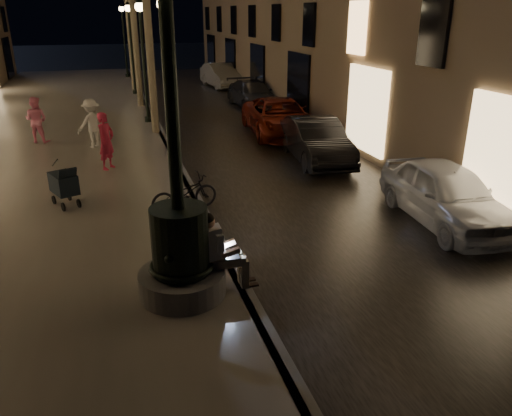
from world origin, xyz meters
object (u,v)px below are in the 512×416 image
object	(u,v)px
seated_man_laptop	(219,249)
car_front	(446,194)
car_second	(316,141)
pedestrian_pink	(36,120)
car_rear	(253,94)
bicycle	(184,193)
lamp_curb_a	(168,65)
lamp_curb_d	(124,31)
lamp_curb_b	(142,45)
pedestrian_red	(106,141)
car_fifth	(221,75)
car_third	(280,117)
fountain_lamppost	(180,237)
stroller	(64,184)
pedestrian_white	(92,123)

from	to	relation	value
seated_man_laptop	car_front	distance (m)	5.86
car_second	pedestrian_pink	world-z (taller)	pedestrian_pink
car_rear	bicycle	size ratio (longest dim) A/B	2.71
pedestrian_pink	lamp_curb_a	bearing A→B (deg)	148.51
lamp_curb_d	car_front	xyz separation A→B (m)	(5.50, -28.26, -2.55)
lamp_curb_b	bicycle	bearing A→B (deg)	-90.55
car_second	pedestrian_red	distance (m)	6.39
lamp_curb_a	pedestrian_pink	xyz separation A→B (m)	(-3.99, 5.52, -2.24)
seated_man_laptop	pedestrian_red	xyz separation A→B (m)	(-1.63, 7.55, 0.11)
car_rear	car_fifth	distance (m)	7.22
car_third	bicycle	size ratio (longest dim) A/B	3.06
fountain_lamppost	car_fifth	xyz separation A→B (m)	(6.20, 24.41, -0.47)
stroller	lamp_curb_b	bearing A→B (deg)	50.31
car_second	pedestrian_red	xyz separation A→B (m)	(-6.37, 0.36, 0.35)
seated_man_laptop	pedestrian_pink	size ratio (longest dim) A/B	0.86
pedestrian_red	stroller	bearing A→B (deg)	-162.61
lamp_curb_a	pedestrian_pink	distance (m)	7.17
lamp_curb_b	car_second	bearing A→B (deg)	-55.65
car_rear	pedestrian_red	size ratio (longest dim) A/B	2.65
car_rear	seated_man_laptop	bearing A→B (deg)	-109.71
pedestrian_white	fountain_lamppost	bearing A→B (deg)	70.11
lamp_curb_a	car_rear	distance (m)	12.71
stroller	pedestrian_white	world-z (taller)	pedestrian_white
pedestrian_pink	bicycle	size ratio (longest dim) A/B	0.98
seated_man_laptop	pedestrian_white	world-z (taller)	pedestrian_white
lamp_curb_d	bicycle	size ratio (longest dim) A/B	2.99
fountain_lamppost	pedestrian_pink	distance (m)	11.98
lamp_curb_a	lamp_curb_d	distance (m)	24.00
pedestrian_red	pedestrian_pink	distance (m)	4.58
car_front	pedestrian_red	world-z (taller)	pedestrian_red
pedestrian_pink	pedestrian_red	bearing A→B (deg)	142.47
lamp_curb_d	car_fifth	size ratio (longest dim) A/B	1.07
lamp_curb_a	car_third	world-z (taller)	lamp_curb_a
fountain_lamppost	lamp_curb_b	size ratio (longest dim) A/B	1.08
car_front	car_rear	bearing A→B (deg)	94.89
lamp_curb_d	stroller	xyz separation A→B (m)	(-2.73, -25.30, -2.48)
pedestrian_pink	seated_man_laptop	bearing A→B (deg)	131.35
car_fifth	pedestrian_pink	size ratio (longest dim) A/B	2.83
lamp_curb_b	stroller	distance (m)	10.00
lamp_curb_b	pedestrian_red	xyz separation A→B (m)	(-1.71, -6.45, -2.21)
fountain_lamppost	pedestrian_red	distance (m)	7.62
lamp_curb_b	car_fifth	distance (m)	12.04
lamp_curb_a	bicycle	xyz separation A→B (m)	(-0.10, -2.39, -2.61)
car_fifth	pedestrian_white	distance (m)	16.06
car_front	car_rear	distance (m)	15.45
fountain_lamppost	lamp_curb_a	xyz separation A→B (m)	(0.70, 6.00, 2.02)
lamp_curb_d	car_second	world-z (taller)	lamp_curb_d
seated_man_laptop	lamp_curb_a	size ratio (longest dim) A/B	0.28
car_front	pedestrian_red	distance (m)	9.26
stroller	pedestrian_red	bearing A→B (deg)	46.93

